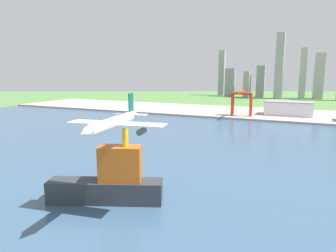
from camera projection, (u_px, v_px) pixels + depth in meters
ground_plane at (224, 139)px, 276.92m from camera, size 2400.00×2400.00×0.00m
water_bay at (203, 155)px, 223.37m from camera, size 840.00×360.00×0.15m
industrial_pier at (257, 113)px, 446.23m from camera, size 840.00×140.00×2.50m
airplane_landing at (113, 123)px, 120.81m from camera, size 41.98×45.94×15.10m
container_barge at (110, 182)px, 140.32m from camera, size 53.15×30.60×35.00m
port_crane_red at (242, 97)px, 404.96m from camera, size 27.07×44.02×34.27m
warehouse_main at (289, 108)px, 415.19m from camera, size 62.74×33.10×18.94m
distant_skyline at (282, 74)px, 719.36m from camera, size 296.71×68.14×150.98m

